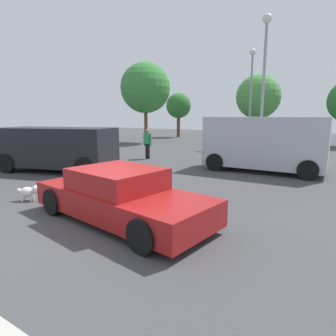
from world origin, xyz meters
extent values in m
plane|color=#424244|center=(0.00, 0.00, 0.00)|extent=(80.00, 80.00, 0.00)
cube|color=maroon|center=(0.25, 0.17, 0.44)|extent=(4.66, 2.36, 0.55)
cube|color=maroon|center=(0.15, 0.19, 0.95)|extent=(2.08, 1.85, 0.48)
cube|color=slate|center=(1.03, 0.06, 0.95)|extent=(0.27, 1.47, 0.40)
cube|color=slate|center=(-0.73, 0.31, 0.95)|extent=(0.27, 1.47, 0.40)
cylinder|color=black|center=(1.88, 0.77, 0.32)|extent=(0.66, 0.31, 0.64)
cylinder|color=black|center=(1.64, -0.86, 0.32)|extent=(0.66, 0.31, 0.64)
cylinder|color=black|center=(-1.14, 1.20, 0.32)|extent=(0.66, 0.31, 0.64)
cylinder|color=black|center=(-1.38, -0.42, 0.32)|extent=(0.66, 0.31, 0.64)
ellipsoid|color=white|center=(-2.99, -0.09, 0.25)|extent=(0.47, 0.44, 0.28)
sphere|color=white|center=(-2.78, 0.05, 0.33)|extent=(0.22, 0.22, 0.22)
sphere|color=white|center=(-2.71, 0.09, 0.32)|extent=(0.10, 0.10, 0.10)
cylinder|color=white|center=(-2.93, 0.04, 0.07)|extent=(0.06, 0.06, 0.13)
cylinder|color=white|center=(-2.85, -0.09, 0.07)|extent=(0.06, 0.06, 0.13)
cylinder|color=white|center=(-3.13, -0.09, 0.07)|extent=(0.06, 0.06, 0.13)
cylinder|color=white|center=(-3.05, -0.22, 0.07)|extent=(0.06, 0.06, 0.13)
sphere|color=white|center=(-3.18, -0.21, 0.29)|extent=(0.13, 0.13, 0.13)
cube|color=#B2B7C1|center=(1.50, 7.92, 1.27)|extent=(4.90, 2.22, 2.09)
cube|color=slate|center=(3.88, 7.99, 1.73)|extent=(0.10, 1.77, 0.84)
cylinder|color=black|center=(3.30, 8.96, 0.38)|extent=(0.77, 0.27, 0.76)
cylinder|color=black|center=(3.35, 6.98, 0.38)|extent=(0.77, 0.27, 0.76)
cylinder|color=black|center=(-0.35, 8.87, 0.38)|extent=(0.77, 0.27, 0.76)
cylinder|color=black|center=(-0.30, 6.88, 0.38)|extent=(0.77, 0.27, 0.76)
cube|color=black|center=(-5.98, 3.20, 1.05)|extent=(5.22, 3.25, 1.62)
cube|color=slate|center=(-3.69, 3.90, 1.41)|extent=(0.52, 1.56, 0.65)
cylinder|color=black|center=(-4.49, 4.60, 0.40)|extent=(0.84, 0.47, 0.80)
cylinder|color=black|center=(-3.96, 2.87, 0.40)|extent=(0.84, 0.47, 0.80)
cylinder|color=black|center=(-8.00, 3.52, 0.40)|extent=(0.84, 0.47, 0.80)
cylinder|color=black|center=(-7.47, 1.80, 0.40)|extent=(0.84, 0.47, 0.80)
cylinder|color=black|center=(-4.94, 8.18, 0.42)|extent=(0.13, 0.13, 0.83)
cylinder|color=black|center=(-4.77, 8.15, 0.42)|extent=(0.13, 0.13, 0.83)
cube|color=#339959|center=(-4.86, 8.16, 1.13)|extent=(0.44, 0.31, 0.59)
cylinder|color=#339959|center=(-5.09, 8.21, 1.07)|extent=(0.09, 0.09, 0.69)
cylinder|color=#339959|center=(-4.62, 8.12, 1.07)|extent=(0.09, 0.09, 0.69)
sphere|color=#936B4C|center=(-4.86, 8.16, 1.53)|extent=(0.23, 0.23, 0.23)
cylinder|color=gray|center=(-1.81, 16.78, 3.35)|extent=(0.14, 0.14, 6.70)
sphere|color=silver|center=(-1.81, 16.78, 6.84)|extent=(0.44, 0.44, 0.44)
cylinder|color=gray|center=(0.74, 10.17, 3.37)|extent=(0.14, 0.14, 6.74)
sphere|color=silver|center=(0.74, 10.17, 6.87)|extent=(0.44, 0.44, 0.44)
cylinder|color=brown|center=(-11.74, 23.45, 1.23)|extent=(0.38, 0.38, 2.45)
sphere|color=#2D6B2D|center=(-11.74, 23.45, 3.48)|extent=(2.75, 2.75, 2.75)
cylinder|color=brown|center=(-3.08, 23.62, 1.30)|extent=(0.41, 0.41, 2.59)
sphere|color=#478C42|center=(-3.08, 23.62, 4.15)|extent=(4.16, 4.16, 4.16)
cylinder|color=brown|center=(-10.61, 15.80, 1.56)|extent=(0.30, 0.30, 3.12)
sphere|color=#387F38|center=(-10.61, 15.80, 4.72)|extent=(4.27, 4.27, 4.27)
camera|label=1|loc=(4.46, -4.52, 2.35)|focal=30.43mm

